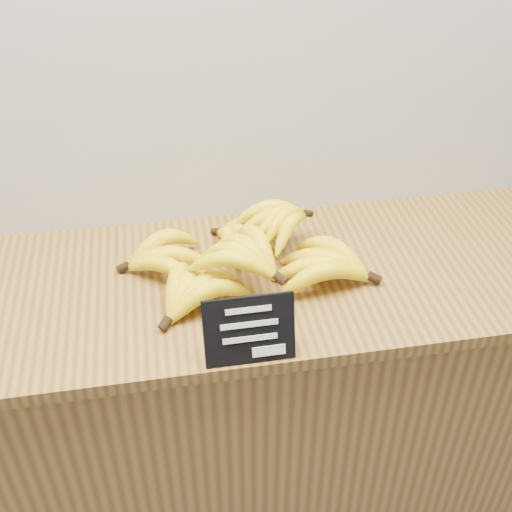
{
  "coord_description": "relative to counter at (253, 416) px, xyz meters",
  "views": [
    {
      "loc": [
        -0.22,
        1.66,
        1.82
      ],
      "look_at": [
        -0.04,
        2.7,
        1.02
      ],
      "focal_mm": 45.0,
      "sensor_mm": 36.0,
      "label": 1
    }
  ],
  "objects": [
    {
      "name": "banana_pile",
      "position": [
        -0.02,
        -0.0,
        0.53
      ],
      "size": [
        0.55,
        0.39,
        0.13
      ],
      "color": "yellow",
      "rests_on": "counter_top"
    },
    {
      "name": "counter",
      "position": [
        0.0,
        0.0,
        0.0
      ],
      "size": [
        1.52,
        0.5,
        0.9
      ],
      "primitive_type": "cube",
      "color": "olive",
      "rests_on": "ground"
    },
    {
      "name": "counter_top",
      "position": [
        0.0,
        0.0,
        0.47
      ],
      "size": [
        1.49,
        0.54,
        0.03
      ],
      "primitive_type": "cube",
      "color": "olive",
      "rests_on": "counter"
    },
    {
      "name": "chalkboard_sign",
      "position": [
        -0.05,
        -0.24,
        0.55
      ],
      "size": [
        0.17,
        0.04,
        0.13
      ],
      "primitive_type": "cube",
      "rotation": [
        -0.28,
        0.0,
        0.0
      ],
      "color": "black",
      "rests_on": "counter_top"
    }
  ]
}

